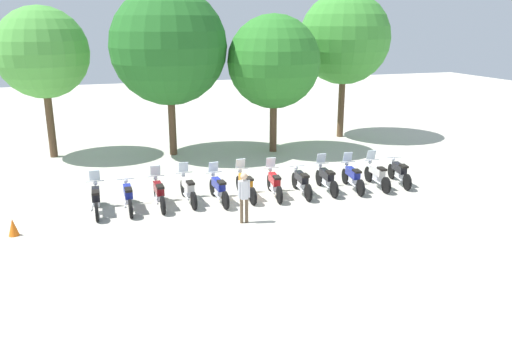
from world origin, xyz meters
The scene contains 19 objects.
ground_plane centered at (0.00, 0.00, 0.00)m, with size 80.00×80.00×0.00m, color #BCB7A8.
motorcycle_0 centered at (-5.90, 0.17, 0.52)m, with size 0.62×2.19×1.37m.
motorcycle_1 centered at (-4.83, 0.12, 0.50)m, with size 0.62×2.19×0.99m.
motorcycle_2 centered at (-3.76, 0.15, 0.52)m, with size 0.62×2.19×1.37m.
motorcycle_3 centered at (-2.69, 0.27, 0.52)m, with size 0.62×2.19×1.37m.
motorcycle_4 centered at (-1.61, -0.03, 0.52)m, with size 0.62×2.19×1.37m.
motorcycle_5 centered at (-0.54, 0.10, 0.52)m, with size 0.62×2.19×1.37m.
motorcycle_6 centered at (0.54, -0.08, 0.52)m, with size 0.64×2.19×1.37m.
motorcycle_7 centered at (1.61, -0.17, 0.50)m, with size 0.62×2.19×0.99m.
motorcycle_8 centered at (2.68, -0.11, 0.52)m, with size 0.62×2.19×1.37m.
motorcycle_9 centered at (3.75, -0.24, 0.52)m, with size 0.64×2.19×1.37m.
motorcycle_10 centered at (4.83, -0.26, 0.52)m, with size 0.62×2.19×1.37m.
motorcycle_11 centered at (5.90, -0.19, 0.50)m, with size 0.72×2.17×0.99m.
person_0 centered at (-1.30, -2.28, 1.00)m, with size 0.40×0.24×1.71m.
tree_0 centered at (-7.78, 8.78, 4.99)m, with size 4.25×4.25×7.13m.
tree_1 centered at (-2.10, 7.45, 5.25)m, with size 5.53×5.53×8.02m.
tree_2 centered at (2.85, 6.51, 4.50)m, with size 4.55×4.55×6.78m.
tree_3 centered at (7.73, 8.65, 5.50)m, with size 5.01×5.01×8.02m.
traffic_cone centered at (-8.39, -1.11, 0.28)m, with size 0.32×0.32×0.55m, color orange.
Camera 1 is at (-5.68, -17.16, 6.33)m, focal length 35.48 mm.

